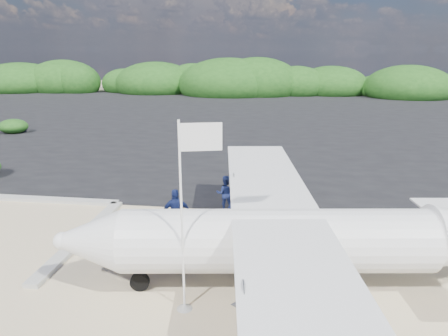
# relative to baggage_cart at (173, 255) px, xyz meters

# --- Properties ---
(ground) EXTENTS (160.00, 160.00, 0.00)m
(ground) POSITION_rel_baggage_cart_xyz_m (0.67, -0.66, 0.00)
(ground) COLOR beige
(asphalt_apron) EXTENTS (90.00, 50.00, 0.04)m
(asphalt_apron) POSITION_rel_baggage_cart_xyz_m (0.67, 29.34, 0.00)
(asphalt_apron) COLOR #B2B2B2
(asphalt_apron) RESTS_ON ground
(vegetation_band) EXTENTS (124.00, 8.00, 4.40)m
(vegetation_band) POSITION_rel_baggage_cart_xyz_m (0.67, 54.34, 0.00)
(vegetation_band) COLOR #B2B2B2
(vegetation_band) RESTS_ON ground
(baggage_cart) EXTENTS (3.49, 2.67, 1.54)m
(baggage_cart) POSITION_rel_baggage_cart_xyz_m (0.00, 0.00, 0.00)
(baggage_cart) COLOR #140BB0
(baggage_cart) RESTS_ON ground
(flagpole) EXTENTS (1.16, 0.71, 5.42)m
(flagpole) POSITION_rel_baggage_cart_xyz_m (1.10, -2.98, 0.00)
(flagpole) COLOR white
(flagpole) RESTS_ON ground
(signboard) EXTENTS (1.59, 0.83, 1.38)m
(signboard) POSITION_rel_baggage_cart_xyz_m (4.60, -1.57, 0.00)
(signboard) COLOR brown
(signboard) RESTS_ON ground
(crew_a) EXTENTS (0.59, 0.40, 1.59)m
(crew_a) POSITION_rel_baggage_cart_xyz_m (1.83, 3.18, 0.80)
(crew_a) COLOR navy
(crew_a) RESTS_ON ground
(crew_b) EXTENTS (0.91, 0.77, 1.65)m
(crew_b) POSITION_rel_baggage_cart_xyz_m (1.32, 4.36, 0.83)
(crew_b) COLOR navy
(crew_b) RESTS_ON ground
(crew_c) EXTENTS (1.24, 0.82, 1.96)m
(crew_c) POSITION_rel_baggage_cart_xyz_m (-0.21, 1.45, 0.98)
(crew_c) COLOR navy
(crew_c) RESTS_ON ground
(aircraft_large) EXTENTS (18.78, 18.78, 5.01)m
(aircraft_large) POSITION_rel_baggage_cart_xyz_m (10.22, 20.87, 0.00)
(aircraft_large) COLOR #B2B2B2
(aircraft_large) RESTS_ON ground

